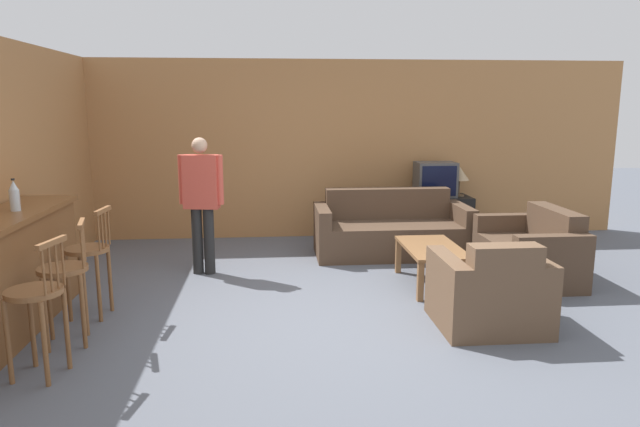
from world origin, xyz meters
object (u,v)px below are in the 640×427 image
(bar_chair_near, at_px, (37,302))
(armchair_near, at_px, (490,294))
(bar_chair_mid, at_px, (65,278))
(bar_chair_far, at_px, (89,258))
(coffee_table, at_px, (432,252))
(table_lamp, at_px, (460,174))
(person_by_window, at_px, (202,198))
(bottle, at_px, (14,196))
(couch_far, at_px, (391,232))
(loveseat_right, at_px, (531,253))
(tv_unit, at_px, (434,218))
(tv, at_px, (435,179))

(bar_chair_near, height_order, armchair_near, bar_chair_near)
(bar_chair_mid, bearing_deg, bar_chair_far, 89.97)
(coffee_table, bearing_deg, table_lamp, 65.01)
(armchair_near, distance_m, person_by_window, 3.36)
(bottle, relative_size, person_by_window, 0.18)
(armchair_near, xyz_separation_m, bottle, (-4.15, 0.47, 0.86))
(person_by_window, bearing_deg, bar_chair_far, -124.04)
(couch_far, bearing_deg, loveseat_right, -41.84)
(bottle, distance_m, table_lamp, 5.79)
(bar_chair_near, distance_m, armchair_near, 3.66)
(bar_chair_near, xyz_separation_m, bottle, (-0.56, 1.10, 0.60))
(loveseat_right, height_order, person_by_window, person_by_window)
(table_lamp, bearing_deg, armchair_near, -103.84)
(coffee_table, xyz_separation_m, tv_unit, (0.65, 2.17, -0.06))
(bar_chair_near, height_order, person_by_window, person_by_window)
(armchair_near, relative_size, loveseat_right, 0.70)
(tv, bearing_deg, tv_unit, 90.00)
(bar_chair_near, height_order, bottle, bottle)
(bar_chair_near, xyz_separation_m, table_lamp, (4.43, 4.02, 0.39))
(bar_chair_near, relative_size, bottle, 3.59)
(bar_chair_mid, xyz_separation_m, loveseat_right, (4.61, 1.41, -0.26))
(bar_chair_far, bearing_deg, bottle, -168.11)
(couch_far, height_order, bottle, bottle)
(person_by_window, bearing_deg, loveseat_right, -8.10)
(person_by_window, bearing_deg, bottle, -135.28)
(bar_chair_near, bearing_deg, coffee_table, 28.45)
(bar_chair_near, bearing_deg, person_by_window, 70.67)
(bar_chair_far, relative_size, loveseat_right, 0.79)
(coffee_table, distance_m, person_by_window, 2.67)
(table_lamp, bearing_deg, bar_chair_far, -147.62)
(bar_chair_near, relative_size, table_lamp, 2.38)
(couch_far, distance_m, tv_unit, 1.15)
(armchair_near, xyz_separation_m, loveseat_right, (1.02, 1.37, -0.01))
(bar_chair_near, xyz_separation_m, coffee_table, (3.42, 1.85, -0.19))
(table_lamp, bearing_deg, coffee_table, -114.99)
(couch_far, bearing_deg, bar_chair_mid, -141.17)
(bar_chair_far, distance_m, coffee_table, 3.48)
(bar_chair_far, distance_m, bottle, 0.83)
(bar_chair_near, bearing_deg, tv_unit, 44.67)
(bar_chair_far, xyz_separation_m, couch_far, (3.26, 1.99, -0.26))
(armchair_near, distance_m, table_lamp, 3.56)
(tv_unit, bearing_deg, armchair_near, -97.98)
(bar_chair_far, bearing_deg, tv, 34.60)
(bar_chair_far, bearing_deg, person_by_window, 55.96)
(bar_chair_far, bearing_deg, bar_chair_near, -90.01)
(tv_unit, relative_size, tv, 1.83)
(bar_chair_mid, distance_m, loveseat_right, 4.83)
(couch_far, xyz_separation_m, coffee_table, (0.16, -1.35, 0.07))
(loveseat_right, bearing_deg, bar_chair_mid, -162.99)
(couch_far, relative_size, bottle, 6.97)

